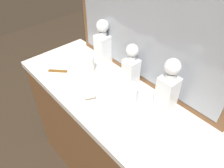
% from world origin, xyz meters
% --- Properties ---
extents(dresser, '(1.29, 0.48, 0.89)m').
position_xyz_m(dresser, '(0.00, 0.00, 0.44)').
color(dresser, brown).
rests_on(dresser, ground_plane).
extents(dresser_mirror, '(1.06, 0.03, 0.75)m').
position_xyz_m(dresser_mirror, '(0.00, 0.22, 1.26)').
color(dresser_mirror, brown).
rests_on(dresser_mirror, dresser).
extents(crystal_decanter_center, '(0.08, 0.08, 0.26)m').
position_xyz_m(crystal_decanter_center, '(-0.00, 0.14, 0.99)').
color(crystal_decanter_center, white).
rests_on(crystal_decanter_center, dresser).
extents(crystal_decanter_far_right, '(0.09, 0.09, 0.29)m').
position_xyz_m(crystal_decanter_far_right, '(-0.28, 0.17, 1.00)').
color(crystal_decanter_far_right, white).
rests_on(crystal_decanter_far_right, dresser).
extents(crystal_decanter_right, '(0.08, 0.08, 0.31)m').
position_xyz_m(crystal_decanter_right, '(0.26, 0.12, 1.01)').
color(crystal_decanter_right, white).
rests_on(crystal_decanter_right, dresser).
extents(crystal_tumbler_rear, '(0.08, 0.08, 0.09)m').
position_xyz_m(crystal_tumbler_rear, '(0.09, 0.05, 0.93)').
color(crystal_tumbler_rear, white).
rests_on(crystal_tumbler_rear, dresser).
extents(crystal_tumbler_center, '(0.07, 0.07, 0.10)m').
position_xyz_m(crystal_tumbler_center, '(-0.27, 0.04, 0.93)').
color(crystal_tumbler_center, white).
rests_on(crystal_tumbler_center, dresser).
extents(silver_brush_front, '(0.16, 0.12, 0.02)m').
position_xyz_m(silver_brush_front, '(-0.11, -0.08, 0.90)').
color(silver_brush_front, '#B7A88C').
rests_on(silver_brush_front, dresser).
extents(porcelain_dish, '(0.07, 0.07, 0.01)m').
position_xyz_m(porcelain_dish, '(0.38, -0.08, 0.89)').
color(porcelain_dish, silver).
rests_on(porcelain_dish, dresser).
extents(tortoiseshell_comb, '(0.10, 0.10, 0.01)m').
position_xyz_m(tortoiseshell_comb, '(-0.39, -0.11, 0.89)').
color(tortoiseshell_comb, brown).
rests_on(tortoiseshell_comb, dresser).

